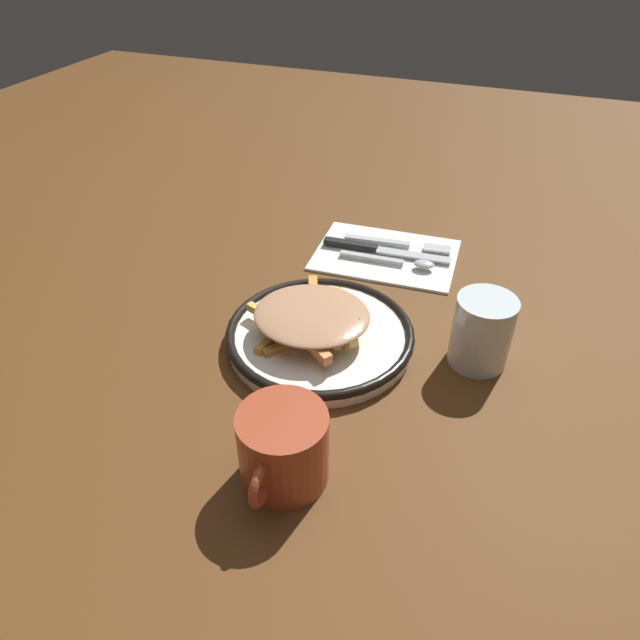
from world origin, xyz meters
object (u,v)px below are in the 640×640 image
(fork, at_px, (398,243))
(napkin, at_px, (386,254))
(plate, at_px, (320,335))
(knife, at_px, (375,248))
(fries_heap, at_px, (313,316))
(water_glass, at_px, (482,331))
(coffee_mug, at_px, (283,448))
(spoon, at_px, (403,261))

(fork, bearing_deg, napkin, -22.55)
(plate, distance_m, knife, 0.25)
(plate, distance_m, fries_heap, 0.03)
(napkin, xyz_separation_m, fork, (-0.03, 0.01, 0.01))
(plate, relative_size, fork, 1.41)
(fork, relative_size, knife, 0.84)
(napkin, bearing_deg, water_glass, 40.31)
(fries_heap, relative_size, water_glass, 1.94)
(plate, bearing_deg, knife, 179.11)
(coffee_mug, bearing_deg, napkin, -177.71)
(fries_heap, relative_size, spoon, 1.19)
(plate, xyz_separation_m, water_glass, (-0.04, 0.20, 0.03))
(plate, height_order, napkin, plate)
(fries_heap, distance_m, fork, 0.28)
(spoon, bearing_deg, coffee_mug, -2.16)
(spoon, distance_m, coffee_mug, 0.44)
(knife, distance_m, coffee_mug, 0.46)
(napkin, height_order, fork, fork)
(napkin, distance_m, coffee_mug, 0.46)
(plate, distance_m, water_glass, 0.21)
(fries_heap, height_order, spoon, fries_heap)
(water_glass, bearing_deg, napkin, -139.69)
(fork, bearing_deg, fries_heap, -8.81)
(napkin, bearing_deg, fork, 157.45)
(fries_heap, relative_size, coffee_mug, 1.54)
(fork, distance_m, spoon, 0.06)
(water_glass, bearing_deg, knife, -136.66)
(spoon, relative_size, water_glass, 1.62)
(napkin, bearing_deg, knife, -86.67)
(spoon, xyz_separation_m, coffee_mug, (0.43, -0.02, 0.03))
(water_glass, xyz_separation_m, coffee_mug, (0.25, -0.16, -0.00))
(napkin, distance_m, spoon, 0.04)
(plate, height_order, spoon, plate)
(fries_heap, relative_size, fork, 1.03)
(plate, height_order, fries_heap, fries_heap)
(napkin, bearing_deg, fries_heap, -7.10)
(napkin, relative_size, water_glass, 2.40)
(knife, bearing_deg, water_glass, 43.34)
(plate, distance_m, fork, 0.28)
(fork, bearing_deg, spoon, 22.31)
(napkin, height_order, knife, knife)
(plate, bearing_deg, spoon, 165.37)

